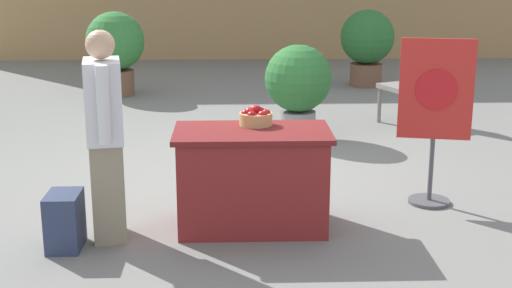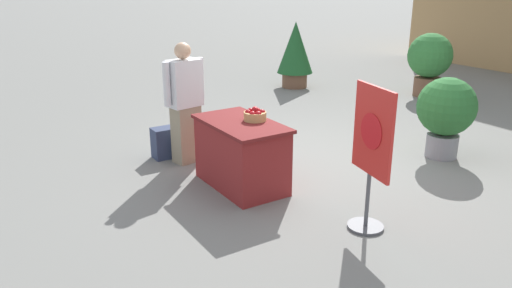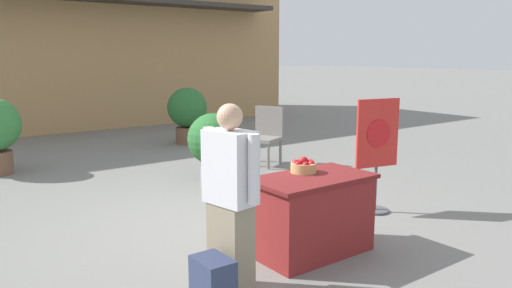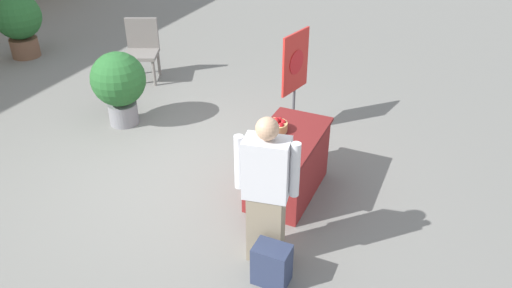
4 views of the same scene
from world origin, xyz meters
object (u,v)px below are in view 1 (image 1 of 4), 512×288
Objects in this scene: backpack at (65,221)px; potted_plant_far_right at (298,83)px; poster_board at (435,114)px; potted_plant_far_left at (367,42)px; potted_plant_near_right at (115,47)px; apple_basket at (256,117)px; patio_chair at (414,79)px; person_visitor at (105,136)px; display_table at (252,179)px.

backpack is 0.38× the size of potted_plant_far_right.
poster_board reaches higher than backpack.
potted_plant_near_right is at bearing -170.44° from potted_plant_far_left.
patio_chair is (2.12, 3.36, -0.28)m from apple_basket.
potted_plant_far_left reaches higher than patio_chair.
person_visitor is 1.53× the size of patio_chair.
backpack is 0.41× the size of patio_chair.
person_visitor is (-1.09, -0.19, 0.40)m from display_table.
potted_plant_far_left is at bearing 9.56° from potted_plant_near_right.
potted_plant_near_right is at bearing 95.10° from backpack.
display_table is 1.45m from backpack.
potted_plant_far_left is (2.02, 6.07, -0.13)m from apple_basket.
display_table is 4.13m from patio_chair.
potted_plant_far_left is (0.50, 5.74, -0.07)m from poster_board.
apple_basket is 0.17× the size of person_visitor.
potted_plant_near_right is (-2.53, 2.74, 0.09)m from potted_plant_far_right.
display_table is at bearing 0.00° from person_visitor.
patio_chair is (3.24, 3.72, -0.22)m from person_visitor.
poster_board is at bearing 12.36° from apple_basket.
backpack is 0.33× the size of potted_plant_near_right.
apple_basket is 3.98m from patio_chair.
potted_plant_far_right is at bearing 77.68° from display_table.
potted_plant_near_right is at bearing -133.32° from poster_board.
patio_chair is at bearing -178.84° from poster_board.
display_table is 1.17× the size of patio_chair.
poster_board is (2.94, 0.88, 0.58)m from backpack.
patio_chair is at bearing 24.42° from potted_plant_far_right.
backpack is 6.00m from potted_plant_near_right.
patio_chair is at bearing -88.02° from potted_plant_far_left.
backpack is (-1.39, -0.38, -0.19)m from display_table.
person_visitor reaches higher than display_table.
person_visitor is 7.16m from potted_plant_far_left.
person_visitor is at bearing -169.97° from display_table.
apple_basket is 1.56m from poster_board.
patio_chair is 2.72m from potted_plant_far_left.
backpack is at bearing -61.06° from poster_board.
person_visitor is at bearing -63.03° from poster_board.
display_table is 0.95× the size of potted_plant_near_right.
display_table is at bearing -59.87° from poster_board.
poster_board is at bearing -68.03° from potted_plant_far_right.
display_table is 1.68m from poster_board.
poster_board is 2.51m from potted_plant_far_right.
potted_plant_far_left is (-0.09, 2.72, 0.15)m from patio_chair.
apple_basket is at bearing -65.36° from poster_board.
potted_plant_near_right reaches higher than potted_plant_far_right.
potted_plant_far_right is at bearing 0.44° from patio_chair.
display_table is 1.18m from person_visitor.
potted_plant_far_right reaches higher than apple_basket.
patio_chair is 0.83× the size of potted_plant_far_left.
patio_chair reaches higher than display_table.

